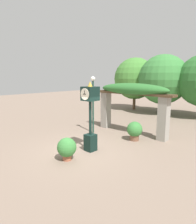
% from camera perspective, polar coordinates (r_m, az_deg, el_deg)
% --- Properties ---
extents(ground_plane, '(60.00, 60.00, 0.00)m').
position_cam_1_polar(ground_plane, '(9.46, -4.70, -10.82)').
color(ground_plane, '#7F6B5B').
extents(pedestal_clock, '(0.62, 0.66, 3.17)m').
position_cam_1_polar(pedestal_clock, '(8.92, -2.22, -0.29)').
color(pedestal_clock, black).
rests_on(pedestal_clock, ground).
extents(pergola, '(5.15, 1.09, 2.99)m').
position_cam_1_polar(pergola, '(11.88, 9.67, 4.75)').
color(pergola, gray).
rests_on(pergola, ground).
extents(potted_plant_near_left, '(0.79, 0.79, 0.94)m').
position_cam_1_polar(potted_plant_near_left, '(8.32, -8.91, -10.09)').
color(potted_plant_near_left, '#9E563D').
rests_on(potted_plant_near_left, ground).
extents(potted_plant_near_right, '(0.82, 0.82, 1.02)m').
position_cam_1_polar(potted_plant_near_right, '(10.81, 10.41, -5.12)').
color(potted_plant_near_right, brown).
rests_on(potted_plant_near_right, ground).
extents(lamp_post, '(0.27, 0.27, 3.38)m').
position_cam_1_polar(lamp_post, '(11.76, -1.43, 4.49)').
color(lamp_post, '#19382D').
rests_on(lamp_post, ground).
extents(tree_line, '(12.79, 4.77, 5.28)m').
position_cam_1_polar(tree_line, '(18.90, 20.01, 8.50)').
color(tree_line, brown).
rests_on(tree_line, ground).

